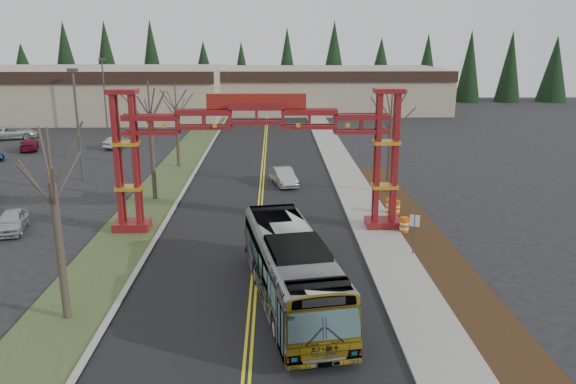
{
  "coord_description": "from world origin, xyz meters",
  "views": [
    {
      "loc": [
        1.06,
        -16.02,
        11.8
      ],
      "look_at": [
        1.76,
        12.07,
        4.09
      ],
      "focal_mm": 35.0,
      "sensor_mm": 36.0,
      "label": 1
    }
  ],
  "objects_px": {
    "gateway_arch": "(257,137)",
    "barrel_south": "(404,225)",
    "retail_building_east": "(327,89)",
    "parked_car_far_b": "(13,133)",
    "bare_tree_median_near": "(52,183)",
    "transit_bus": "(291,269)",
    "retail_building_west": "(72,92)",
    "bare_tree_median_far": "(176,107)",
    "barrel_north": "(396,208)",
    "bare_tree_median_mid": "(150,112)",
    "barrel_mid": "(390,207)",
    "parked_car_mid_a": "(29,145)",
    "silver_sedan": "(284,177)",
    "bare_tree_right_far": "(391,119)",
    "light_pole_far": "(104,90)",
    "street_sign": "(414,227)",
    "light_pole_near": "(77,117)",
    "parked_car_near_a": "(12,221)"
  },
  "relations": [
    {
      "from": "parked_car_near_a",
      "to": "light_pole_far",
      "type": "distance_m",
      "value": 40.44
    },
    {
      "from": "bare_tree_median_far",
      "to": "silver_sedan",
      "type": "bearing_deg",
      "value": -35.49
    },
    {
      "from": "bare_tree_median_near",
      "to": "street_sign",
      "type": "height_order",
      "value": "bare_tree_median_near"
    },
    {
      "from": "gateway_arch",
      "to": "parked_car_mid_a",
      "type": "height_order",
      "value": "gateway_arch"
    },
    {
      "from": "gateway_arch",
      "to": "bare_tree_median_mid",
      "type": "distance_m",
      "value": 10.72
    },
    {
      "from": "retail_building_west",
      "to": "bare_tree_median_mid",
      "type": "height_order",
      "value": "bare_tree_median_mid"
    },
    {
      "from": "retail_building_west",
      "to": "barrel_south",
      "type": "xyz_separation_m",
      "value": [
        39.13,
        -55.01,
        -3.23
      ]
    },
    {
      "from": "bare_tree_median_near",
      "to": "transit_bus",
      "type": "bearing_deg",
      "value": 7.34
    },
    {
      "from": "parked_car_near_a",
      "to": "bare_tree_median_mid",
      "type": "distance_m",
      "value": 11.93
    },
    {
      "from": "bare_tree_median_near",
      "to": "bare_tree_right_far",
      "type": "relative_size",
      "value": 1.03
    },
    {
      "from": "bare_tree_median_near",
      "to": "barrel_mid",
      "type": "bearing_deg",
      "value": 40.55
    },
    {
      "from": "light_pole_near",
      "to": "light_pole_far",
      "type": "bearing_deg",
      "value": 101.56
    },
    {
      "from": "parked_car_near_a",
      "to": "gateway_arch",
      "type": "bearing_deg",
      "value": -13.48
    },
    {
      "from": "retail_building_west",
      "to": "bare_tree_median_far",
      "type": "relative_size",
      "value": 5.82
    },
    {
      "from": "light_pole_far",
      "to": "street_sign",
      "type": "distance_m",
      "value": 53.69
    },
    {
      "from": "bare_tree_right_far",
      "to": "light_pole_far",
      "type": "relative_size",
      "value": 0.87
    },
    {
      "from": "barrel_north",
      "to": "bare_tree_median_far",
      "type": "bearing_deg",
      "value": 138.08
    },
    {
      "from": "light_pole_far",
      "to": "bare_tree_median_far",
      "type": "bearing_deg",
      "value": -59.21
    },
    {
      "from": "transit_bus",
      "to": "bare_tree_median_near",
      "type": "bearing_deg",
      "value": 177.46
    },
    {
      "from": "bare_tree_median_far",
      "to": "parked_car_mid_a",
      "type": "bearing_deg",
      "value": 153.88
    },
    {
      "from": "retail_building_east",
      "to": "barrel_mid",
      "type": "bearing_deg",
      "value": -90.91
    },
    {
      "from": "gateway_arch",
      "to": "barrel_south",
      "type": "distance_m",
      "value": 10.69
    },
    {
      "from": "barrel_south",
      "to": "barrel_north",
      "type": "relative_size",
      "value": 0.99
    },
    {
      "from": "bare_tree_median_mid",
      "to": "bare_tree_median_far",
      "type": "xyz_separation_m",
      "value": [
        0.0,
        11.15,
        -0.91
      ]
    },
    {
      "from": "silver_sedan",
      "to": "light_pole_near",
      "type": "distance_m",
      "value": 18.0
    },
    {
      "from": "bare_tree_median_far",
      "to": "barrel_north",
      "type": "distance_m",
      "value": 23.93
    },
    {
      "from": "street_sign",
      "to": "gateway_arch",
      "type": "bearing_deg",
      "value": 151.28
    },
    {
      "from": "parked_car_far_b",
      "to": "barrel_south",
      "type": "distance_m",
      "value": 53.06
    },
    {
      "from": "gateway_arch",
      "to": "bare_tree_median_near",
      "type": "distance_m",
      "value": 14.14
    },
    {
      "from": "retail_building_east",
      "to": "bare_tree_right_far",
      "type": "height_order",
      "value": "bare_tree_right_far"
    },
    {
      "from": "retail_building_west",
      "to": "bare_tree_median_near",
      "type": "relative_size",
      "value": 5.48
    },
    {
      "from": "bare_tree_median_mid",
      "to": "light_pole_far",
      "type": "bearing_deg",
      "value": 111.44
    },
    {
      "from": "transit_bus",
      "to": "barrel_mid",
      "type": "bearing_deg",
      "value": 51.54
    },
    {
      "from": "transit_bus",
      "to": "bare_tree_median_far",
      "type": "bearing_deg",
      "value": 99.0
    },
    {
      "from": "bare_tree_median_far",
      "to": "light_pole_near",
      "type": "xyz_separation_m",
      "value": [
        -7.42,
        -4.98,
        -0.24
      ]
    },
    {
      "from": "retail_building_east",
      "to": "bare_tree_median_far",
      "type": "bearing_deg",
      "value": -112.38
    },
    {
      "from": "parked_car_mid_a",
      "to": "barrel_north",
      "type": "distance_m",
      "value": 42.61
    },
    {
      "from": "barrel_north",
      "to": "gateway_arch",
      "type": "bearing_deg",
      "value": -164.31
    },
    {
      "from": "gateway_arch",
      "to": "street_sign",
      "type": "height_order",
      "value": "gateway_arch"
    },
    {
      "from": "silver_sedan",
      "to": "barrel_south",
      "type": "distance_m",
      "value": 14.31
    },
    {
      "from": "gateway_arch",
      "to": "barrel_mid",
      "type": "distance_m",
      "value": 10.96
    },
    {
      "from": "retail_building_west",
      "to": "parked_car_mid_a",
      "type": "bearing_deg",
      "value": -80.86
    },
    {
      "from": "parked_car_mid_a",
      "to": "parked_car_far_b",
      "type": "xyz_separation_m",
      "value": [
        -4.91,
        7.26,
        0.14
      ]
    },
    {
      "from": "silver_sedan",
      "to": "parked_car_far_b",
      "type": "relative_size",
      "value": 0.78
    },
    {
      "from": "retail_building_east",
      "to": "parked_car_far_b",
      "type": "xyz_separation_m",
      "value": [
        -40.56,
        -27.79,
        -2.75
      ]
    },
    {
      "from": "bare_tree_median_far",
      "to": "light_pole_far",
      "type": "xyz_separation_m",
      "value": [
        -12.85,
        21.56,
        -0.29
      ]
    },
    {
      "from": "retail_building_east",
      "to": "bare_tree_median_near",
      "type": "distance_m",
      "value": 75.83
    },
    {
      "from": "retail_building_west",
      "to": "bare_tree_median_near",
      "type": "distance_m",
      "value": 69.25
    },
    {
      "from": "silver_sedan",
      "to": "bare_tree_right_far",
      "type": "xyz_separation_m",
      "value": [
        8.18,
        -2.74,
        5.18
      ]
    },
    {
      "from": "gateway_arch",
      "to": "street_sign",
      "type": "distance_m",
      "value": 10.88
    }
  ]
}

